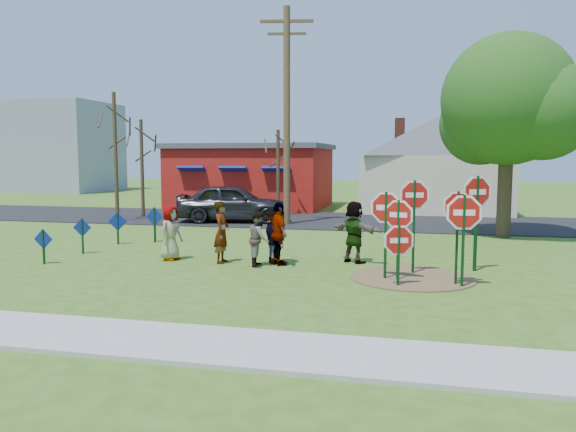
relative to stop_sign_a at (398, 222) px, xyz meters
name	(u,v)px	position (x,y,z in m)	size (l,w,h in m)	color
ground	(256,263)	(-4.14, 1.37, -1.49)	(120.00, 120.00, 0.00)	#365D1A
sidewalk	(135,339)	(-4.14, -5.83, -1.45)	(22.00, 1.80, 0.08)	#9E9E99
road	(322,220)	(-4.14, 12.87, -1.47)	(120.00, 7.50, 0.04)	black
dirt_patch	(412,277)	(0.36, 0.37, -1.48)	(3.20, 3.20, 0.03)	brown
red_building	(252,176)	(-9.64, 19.37, 0.47)	(9.40, 7.69, 3.90)	maroon
cream_house	(435,160)	(1.36, 19.37, 1.43)	(9.40, 9.40, 6.50)	beige
distant_building	(55,147)	(-32.14, 31.37, 2.51)	(10.00, 8.00, 8.00)	#8C939E
stop_sign_a	(398,222)	(0.00, 0.00, 0.00)	(0.99, 0.29, 2.18)	#0F3916
stop_sign_b	(414,203)	(0.37, 0.93, 0.41)	(1.06, 0.24, 2.65)	#0F3916
stop_sign_c	(458,216)	(1.41, -0.19, 0.20)	(0.97, 0.15, 2.42)	#0F3916
stop_sign_d	(477,199)	(2.01, 1.69, 0.48)	(1.04, 0.63, 2.77)	#0F3916
stop_sign_e	(399,244)	(0.04, -0.64, -0.46)	(0.96, 0.33, 1.62)	#0F3916
stop_sign_f	(464,219)	(1.53, -0.42, 0.16)	(1.14, 0.12, 2.37)	#0F3916
stop_sign_g	(386,215)	(-0.32, 0.10, 0.14)	(1.09, 0.19, 2.39)	#0F3916
blue_diamond_a	(43,243)	(-10.12, -0.13, -0.86)	(0.60, 0.06, 1.04)	#0F3916
blue_diamond_b	(82,232)	(-10.04, 1.69, -0.78)	(0.60, 0.11, 1.16)	#0F3916
blue_diamond_c	(118,225)	(-9.97, 3.75, -0.79)	(0.68, 0.13, 1.16)	#0F3916
blue_diamond_d	(155,221)	(-8.90, 4.49, -0.70)	(0.71, 0.13, 1.30)	#0F3916
person_a	(171,233)	(-6.79, 1.32, -0.66)	(0.81, 0.53, 1.66)	#3C457B
person_b	(222,232)	(-5.14, 1.25, -0.58)	(0.66, 0.44, 1.82)	#237470
person_c	(259,239)	(-3.95, 1.08, -0.71)	(0.76, 0.59, 1.56)	#965C42
person_d	(274,235)	(-3.60, 1.48, -0.65)	(1.09, 0.63, 1.69)	#2E2E32
person_e	(279,234)	(-3.41, 1.27, -0.58)	(1.07, 0.44, 1.82)	#512E5E
person_f	(354,232)	(-1.34, 2.16, -0.58)	(1.70, 0.54, 1.83)	#1D5A30
suv	(233,203)	(-8.14, 11.12, -0.55)	(2.14, 5.31, 1.81)	#2F2F34
utility_pole	(287,112)	(-5.42, 10.82, 3.66)	(2.38, 0.56, 9.78)	#4C3823
leafy_tree	(511,107)	(3.84, 8.76, 3.53)	(5.49, 5.00, 7.80)	#382819
bare_tree_west	(142,154)	(-13.47, 12.35, 1.76)	(1.80, 1.80, 5.03)	#382819
bare_tree_east	(278,161)	(-6.68, 14.17, 1.44)	(1.80, 1.80, 4.52)	#382819
bare_tree_mid	(115,138)	(-13.71, 10.21, 2.50)	(1.80, 1.80, 6.18)	#382819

